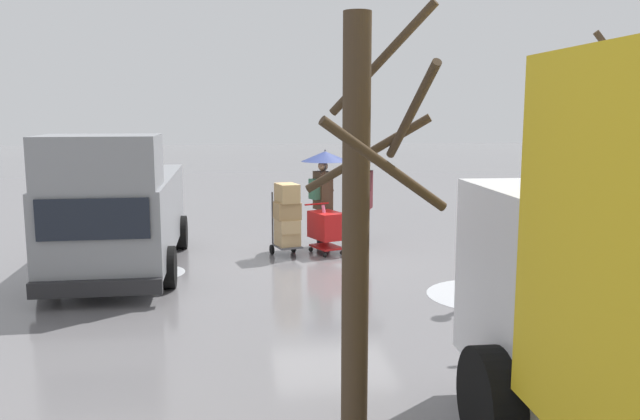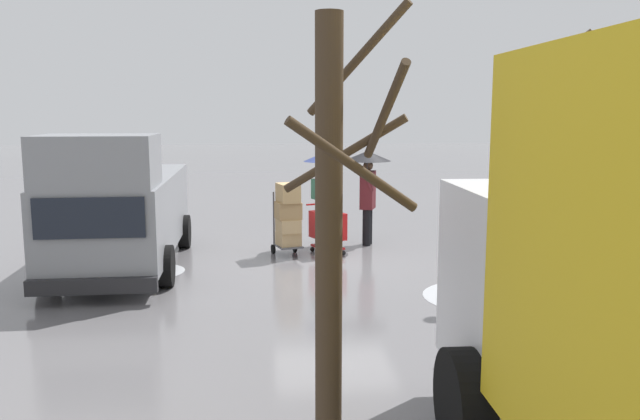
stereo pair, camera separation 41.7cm
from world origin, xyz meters
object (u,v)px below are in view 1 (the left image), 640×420
(shopping_cart_vendor, at_px, (326,227))
(street_lamp, at_px, (534,147))
(hand_dolly_boxes, at_px, (287,216))
(pedestrian_pink_side, at_px, (365,175))
(bare_tree_far, at_px, (360,221))
(cargo_van_parked_right, at_px, (119,209))
(bare_tree_near, at_px, (602,188))
(pedestrian_black_side, at_px, (324,176))

(shopping_cart_vendor, distance_m, street_lamp, 4.63)
(hand_dolly_boxes, bearing_deg, pedestrian_pink_side, -152.89)
(pedestrian_pink_side, height_order, bare_tree_far, bare_tree_far)
(cargo_van_parked_right, distance_m, pedestrian_pink_side, 5.30)
(pedestrian_pink_side, xyz_separation_m, bare_tree_near, (-2.01, 6.02, 0.38))
(pedestrian_pink_side, xyz_separation_m, street_lamp, (-2.15, 3.67, 0.79))
(hand_dolly_boxes, xyz_separation_m, street_lamp, (-3.95, 2.75, 1.52))
(shopping_cart_vendor, bearing_deg, cargo_van_parked_right, 14.12)
(cargo_van_parked_right, height_order, shopping_cart_vendor, cargo_van_parked_right)
(cargo_van_parked_right, distance_m, bare_tree_near, 8.22)
(pedestrian_black_side, bearing_deg, bare_tree_far, 84.61)
(shopping_cart_vendor, height_order, pedestrian_black_side, pedestrian_black_side)
(pedestrian_pink_side, bearing_deg, bare_tree_near, 108.42)
(pedestrian_black_side, height_order, bare_tree_near, bare_tree_near)
(shopping_cart_vendor, distance_m, bare_tree_far, 7.96)
(pedestrian_black_side, relative_size, bare_tree_far, 0.55)
(bare_tree_far, relative_size, street_lamp, 1.02)
(shopping_cart_vendor, relative_size, pedestrian_pink_side, 0.49)
(cargo_van_parked_right, distance_m, hand_dolly_boxes, 3.31)
(shopping_cart_vendor, xyz_separation_m, pedestrian_black_side, (-0.04, -0.73, 1.00))
(shopping_cart_vendor, relative_size, street_lamp, 0.27)
(street_lamp, bearing_deg, shopping_cart_vendor, -43.06)
(hand_dolly_boxes, xyz_separation_m, bare_tree_far, (-0.07, 7.62, 1.18))
(hand_dolly_boxes, height_order, bare_tree_far, bare_tree_far)
(bare_tree_near, xyz_separation_m, street_lamp, (-0.15, -2.36, 0.41))
(cargo_van_parked_right, height_order, pedestrian_black_side, cargo_van_parked_right)
(bare_tree_far, height_order, street_lamp, bare_tree_far)
(pedestrian_black_side, bearing_deg, street_lamp, 130.24)
(pedestrian_black_side, bearing_deg, pedestrian_pink_side, -178.12)
(bare_tree_near, height_order, bare_tree_far, bare_tree_near)
(cargo_van_parked_right, distance_m, shopping_cart_vendor, 4.19)
(cargo_van_parked_right, bearing_deg, bare_tree_far, 115.65)
(street_lamp, bearing_deg, bare_tree_near, 86.45)
(bare_tree_far, bearing_deg, cargo_van_parked_right, -64.35)
(pedestrian_pink_side, relative_size, pedestrian_black_side, 1.00)
(bare_tree_near, bearing_deg, bare_tree_far, 34.00)
(cargo_van_parked_right, distance_m, street_lamp, 7.48)
(shopping_cart_vendor, height_order, hand_dolly_boxes, hand_dolly_boxes)
(shopping_cart_vendor, height_order, bare_tree_near, bare_tree_near)
(cargo_van_parked_right, height_order, street_lamp, street_lamp)
(bare_tree_near, bearing_deg, pedestrian_pink_side, -71.58)
(bare_tree_far, bearing_deg, street_lamp, -128.50)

